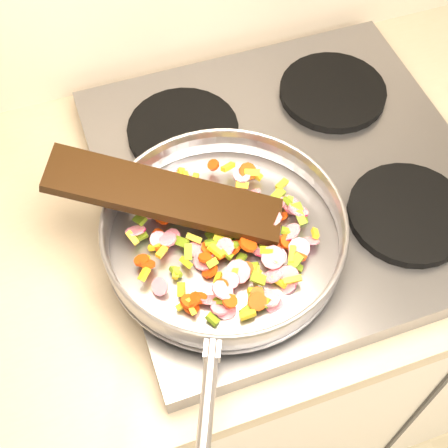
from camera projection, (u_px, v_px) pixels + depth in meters
name	position (u px, v px, depth m)	size (l,w,h in m)	color
cooktop	(289.00, 181.00, 1.04)	(0.60, 0.60, 0.04)	#939399
grate_fl	(239.00, 265.00, 0.92)	(0.19, 0.19, 0.02)	black
grate_fr	(409.00, 214.00, 0.97)	(0.19, 0.19, 0.02)	black
grate_bl	(183.00, 130.00, 1.06)	(0.19, 0.19, 0.02)	black
grate_br	(333.00, 92.00, 1.11)	(0.19, 0.19, 0.02)	black
saute_pan	(224.00, 232.00, 0.90)	(0.39, 0.54, 0.06)	#9E9EA5
vegetable_heap	(227.00, 240.00, 0.91)	(0.28, 0.28, 0.05)	#DA154E
wooden_spatula	(166.00, 196.00, 0.90)	(0.34, 0.08, 0.02)	black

